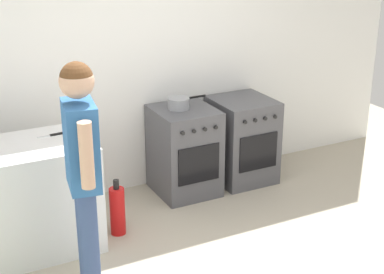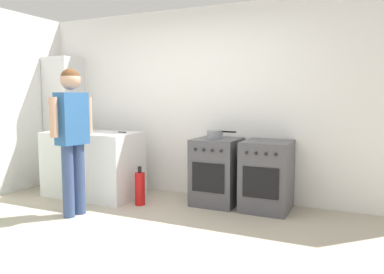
# 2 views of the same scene
# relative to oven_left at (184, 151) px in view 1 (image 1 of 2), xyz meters

# --- Properties ---
(back_wall) EXTENTS (6.00, 0.10, 2.60)m
(back_wall) POSITION_rel_oven_left_xyz_m (-0.35, 0.37, 0.87)
(back_wall) COLOR white
(back_wall) RESTS_ON ground
(counter_unit) EXTENTS (1.30, 0.70, 0.90)m
(counter_unit) POSITION_rel_oven_left_xyz_m (-1.70, -0.38, 0.02)
(counter_unit) COLOR silver
(counter_unit) RESTS_ON ground
(oven_left) EXTENTS (0.56, 0.62, 0.85)m
(oven_left) POSITION_rel_oven_left_xyz_m (0.00, 0.00, 0.00)
(oven_left) COLOR #4C4C51
(oven_left) RESTS_ON ground
(oven_right) EXTENTS (0.56, 0.62, 0.85)m
(oven_right) POSITION_rel_oven_left_xyz_m (0.65, 0.00, 0.00)
(oven_right) COLOR #4C4C51
(oven_right) RESTS_ON ground
(pot) EXTENTS (0.39, 0.21, 0.11)m
(pot) POSITION_rel_oven_left_xyz_m (-0.04, 0.03, 0.48)
(pot) COLOR gray
(pot) RESTS_ON oven_left
(knife_paring) EXTENTS (0.21, 0.03, 0.01)m
(knife_paring) POSITION_rel_oven_left_xyz_m (-1.31, -0.27, 0.48)
(knife_paring) COLOR silver
(knife_paring) RESTS_ON counter_unit
(person) EXTENTS (0.25, 0.56, 1.70)m
(person) POSITION_rel_oven_left_xyz_m (-1.33, -1.16, 0.60)
(person) COLOR #384C7A
(person) RESTS_ON ground
(fire_extinguisher) EXTENTS (0.13, 0.13, 0.50)m
(fire_extinguisher) POSITION_rel_oven_left_xyz_m (-0.87, -0.48, -0.21)
(fire_extinguisher) COLOR red
(fire_extinguisher) RESTS_ON ground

